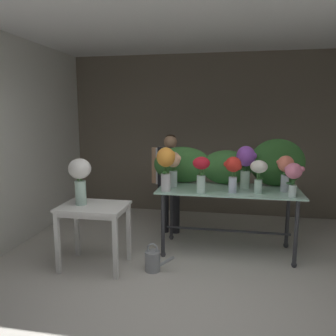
{
  "coord_description": "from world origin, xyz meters",
  "views": [
    {
      "loc": [
        0.42,
        -2.61,
        1.86
      ],
      "look_at": [
        -0.31,
        1.25,
        1.2
      ],
      "focal_mm": 35.29,
      "sensor_mm": 36.0,
      "label": 1
    }
  ],
  "objects_px": {
    "vase_violet_carnations": "(246,162)",
    "vase_rosy_snapdragons": "(293,175)",
    "vase_crimson_ranunculus": "(201,171)",
    "florist": "(170,174)",
    "vase_white_roses_tall": "(80,176)",
    "side_table_white": "(94,214)",
    "vase_sunset_lilies": "(166,164)",
    "vase_peach_hydrangea": "(173,166)",
    "vase_coral_peonies": "(285,169)",
    "vase_ivory_roses": "(259,172)",
    "display_table_glass": "(228,200)",
    "vase_scarlet_tulips": "(233,170)",
    "watering_can": "(153,261)"
  },
  "relations": [
    {
      "from": "vase_violet_carnations",
      "to": "vase_rosy_snapdragons",
      "type": "bearing_deg",
      "value": -33.96
    },
    {
      "from": "vase_crimson_ranunculus",
      "to": "vase_rosy_snapdragons",
      "type": "distance_m",
      "value": 1.08
    },
    {
      "from": "florist",
      "to": "vase_white_roses_tall",
      "type": "distance_m",
      "value": 1.58
    },
    {
      "from": "florist",
      "to": "side_table_white",
      "type": "bearing_deg",
      "value": -117.67
    },
    {
      "from": "side_table_white",
      "to": "vase_sunset_lilies",
      "type": "bearing_deg",
      "value": 29.34
    },
    {
      "from": "side_table_white",
      "to": "vase_peach_hydrangea",
      "type": "relative_size",
      "value": 1.65
    },
    {
      "from": "vase_peach_hydrangea",
      "to": "side_table_white",
      "type": "bearing_deg",
      "value": -139.57
    },
    {
      "from": "vase_peach_hydrangea",
      "to": "vase_coral_peonies",
      "type": "relative_size",
      "value": 1.03
    },
    {
      "from": "side_table_white",
      "to": "vase_rosy_snapdragons",
      "type": "height_order",
      "value": "vase_rosy_snapdragons"
    },
    {
      "from": "side_table_white",
      "to": "vase_ivory_roses",
      "type": "relative_size",
      "value": 1.89
    },
    {
      "from": "florist",
      "to": "vase_peach_hydrangea",
      "type": "height_order",
      "value": "florist"
    },
    {
      "from": "vase_ivory_roses",
      "to": "vase_sunset_lilies",
      "type": "height_order",
      "value": "vase_sunset_lilies"
    },
    {
      "from": "display_table_glass",
      "to": "vase_ivory_roses",
      "type": "xyz_separation_m",
      "value": [
        0.36,
        -0.18,
        0.42
      ]
    },
    {
      "from": "vase_peach_hydrangea",
      "to": "vase_scarlet_tulips",
      "type": "bearing_deg",
      "value": -13.58
    },
    {
      "from": "florist",
      "to": "vase_sunset_lilies",
      "type": "height_order",
      "value": "florist"
    },
    {
      "from": "vase_sunset_lilies",
      "to": "vase_white_roses_tall",
      "type": "distance_m",
      "value": 1.06
    },
    {
      "from": "vase_peach_hydrangea",
      "to": "vase_violet_carnations",
      "type": "bearing_deg",
      "value": 4.75
    },
    {
      "from": "florist",
      "to": "vase_rosy_snapdragons",
      "type": "xyz_separation_m",
      "value": [
        1.63,
        -0.88,
        0.2
      ]
    },
    {
      "from": "vase_coral_peonies",
      "to": "vase_sunset_lilies",
      "type": "distance_m",
      "value": 1.5
    },
    {
      "from": "vase_ivory_roses",
      "to": "vase_coral_peonies",
      "type": "bearing_deg",
      "value": 24.79
    },
    {
      "from": "vase_peach_hydrangea",
      "to": "vase_ivory_roses",
      "type": "bearing_deg",
      "value": -8.83
    },
    {
      "from": "vase_white_roses_tall",
      "to": "vase_sunset_lilies",
      "type": "bearing_deg",
      "value": 25.18
    },
    {
      "from": "side_table_white",
      "to": "vase_white_roses_tall",
      "type": "relative_size",
      "value": 1.41
    },
    {
      "from": "vase_peach_hydrangea",
      "to": "watering_can",
      "type": "xyz_separation_m",
      "value": [
        -0.12,
        -0.7,
        -1.04
      ]
    },
    {
      "from": "vase_ivory_roses",
      "to": "vase_violet_carnations",
      "type": "xyz_separation_m",
      "value": [
        -0.15,
        0.25,
        0.09
      ]
    },
    {
      "from": "florist",
      "to": "vase_ivory_roses",
      "type": "xyz_separation_m",
      "value": [
        1.24,
        -0.77,
        0.2
      ]
    },
    {
      "from": "florist",
      "to": "vase_crimson_ranunculus",
      "type": "xyz_separation_m",
      "value": [
        0.55,
        -0.88,
        0.21
      ]
    },
    {
      "from": "vase_white_roses_tall",
      "to": "vase_rosy_snapdragons",
      "type": "bearing_deg",
      "value": 10.02
    },
    {
      "from": "side_table_white",
      "to": "vase_scarlet_tulips",
      "type": "bearing_deg",
      "value": 18.01
    },
    {
      "from": "watering_can",
      "to": "display_table_glass",
      "type": "bearing_deg",
      "value": 39.95
    },
    {
      "from": "side_table_white",
      "to": "vase_coral_peonies",
      "type": "bearing_deg",
      "value": 17.22
    },
    {
      "from": "vase_crimson_ranunculus",
      "to": "vase_rosy_snapdragons",
      "type": "xyz_separation_m",
      "value": [
        1.08,
        0.0,
        -0.02
      ]
    },
    {
      "from": "side_table_white",
      "to": "vase_white_roses_tall",
      "type": "distance_m",
      "value": 0.48
    },
    {
      "from": "vase_violet_carnations",
      "to": "vase_white_roses_tall",
      "type": "height_order",
      "value": "vase_violet_carnations"
    },
    {
      "from": "vase_scarlet_tulips",
      "to": "vase_ivory_roses",
      "type": "xyz_separation_m",
      "value": [
        0.31,
        0.02,
        -0.02
      ]
    },
    {
      "from": "vase_coral_peonies",
      "to": "display_table_glass",
      "type": "bearing_deg",
      "value": 177.84
    },
    {
      "from": "vase_peach_hydrangea",
      "to": "vase_coral_peonies",
      "type": "distance_m",
      "value": 1.43
    },
    {
      "from": "vase_violet_carnations",
      "to": "vase_rosy_snapdragons",
      "type": "height_order",
      "value": "vase_violet_carnations"
    },
    {
      "from": "vase_peach_hydrangea",
      "to": "vase_ivory_roses",
      "type": "relative_size",
      "value": 1.15
    },
    {
      "from": "vase_crimson_ranunculus",
      "to": "watering_can",
      "type": "bearing_deg",
      "value": -140.9
    },
    {
      "from": "display_table_glass",
      "to": "vase_white_roses_tall",
      "type": "xyz_separation_m",
      "value": [
        -1.73,
        -0.73,
        0.4
      ]
    },
    {
      "from": "display_table_glass",
      "to": "vase_scarlet_tulips",
      "type": "height_order",
      "value": "vase_scarlet_tulips"
    },
    {
      "from": "side_table_white",
      "to": "vase_coral_peonies",
      "type": "relative_size",
      "value": 1.7
    },
    {
      "from": "vase_sunset_lilies",
      "to": "vase_white_roses_tall",
      "type": "relative_size",
      "value": 1.01
    },
    {
      "from": "vase_scarlet_tulips",
      "to": "watering_can",
      "type": "xyz_separation_m",
      "value": [
        -0.91,
        -0.52,
        -1.03
      ]
    },
    {
      "from": "side_table_white",
      "to": "vase_rosy_snapdragons",
      "type": "distance_m",
      "value": 2.41
    },
    {
      "from": "vase_crimson_ranunculus",
      "to": "vase_white_roses_tall",
      "type": "xyz_separation_m",
      "value": [
        -1.39,
        -0.43,
        -0.03
      ]
    },
    {
      "from": "vase_sunset_lilies",
      "to": "vase_white_roses_tall",
      "type": "xyz_separation_m",
      "value": [
        -0.95,
        -0.45,
        -0.11
      ]
    },
    {
      "from": "florist",
      "to": "vase_rosy_snapdragons",
      "type": "height_order",
      "value": "florist"
    },
    {
      "from": "vase_rosy_snapdragons",
      "to": "vase_coral_peonies",
      "type": "distance_m",
      "value": 0.27
    }
  ]
}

